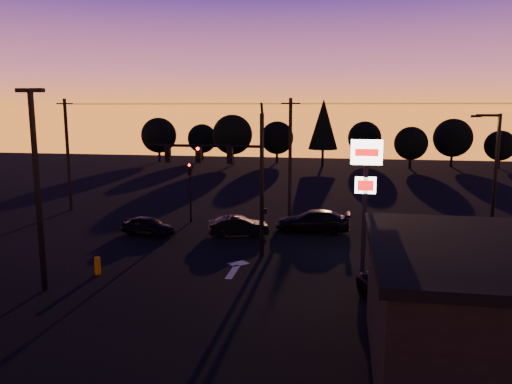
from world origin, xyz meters
The scene contains 24 objects.
ground centered at (0.00, 0.00, 0.00)m, with size 120.00×120.00×0.00m, color black.
lane_arrow centered at (0.50, 1.67, 0.01)m, with size 1.20×3.10×0.01m.
traffic_signal_mast centered at (-0.10, 3.99, 4.94)m, with size 6.79×0.52×8.58m.
secondary_signal centered at (-5.00, 11.49, 2.86)m, with size 0.30×0.31×4.35m.
parking_lot_light centered at (-7.50, -3.00, 5.27)m, with size 1.25×0.30×9.14m.
pylon_sign centered at (7.00, 1.50, 4.91)m, with size 1.50×0.28×6.80m.
streetlight centered at (13.91, 5.50, 4.42)m, with size 1.55×0.35×8.00m.
utility_pole_0 centered at (-16.00, 14.00, 4.59)m, with size 1.40×0.26×9.00m.
utility_pole_1 centered at (2.00, 14.00, 4.59)m, with size 1.40×0.26×9.00m.
power_wires centered at (2.00, 14.00, 8.57)m, with size 36.00×1.22×0.07m.
bollard centered at (-6.14, -0.54, 0.45)m, with size 0.30×0.30×0.89m, color #D57E00.
tree_0 centered at (-22.00, 50.00, 4.06)m, with size 5.36×5.36×6.74m.
tree_1 centered at (-16.00, 53.00, 3.43)m, with size 4.54×4.54×5.71m.
tree_2 centered at (-10.00, 48.00, 4.37)m, with size 5.77×5.78×7.26m.
tree_3 centered at (-4.00, 52.00, 3.75)m, with size 4.95×4.95×6.22m.
tree_4 centered at (3.00, 49.00, 5.93)m, with size 4.18×4.18×9.50m.
tree_5 centered at (9.00, 54.00, 3.75)m, with size 4.95×4.95×6.22m.
tree_6 centered at (15.00, 48.00, 3.43)m, with size 4.54×4.54×5.71m.
tree_7 centered at (21.00, 51.00, 4.06)m, with size 5.36×5.36×6.74m.
tree_8 centered at (27.00, 50.00, 3.12)m, with size 4.12×4.12×5.19m.
car_left centered at (-6.64, 7.35, 0.62)m, with size 1.46×3.63×1.24m, color black.
car_mid centered at (-0.72, 8.22, 0.65)m, with size 1.37×3.92×1.29m, color black.
car_right centered at (3.99, 10.11, 0.73)m, with size 2.05×5.05×1.47m, color black.
suv_parked centered at (8.65, -2.34, 0.68)m, with size 2.24×4.86×1.35m, color black.
Camera 1 is at (5.89, -22.90, 8.34)m, focal length 35.00 mm.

